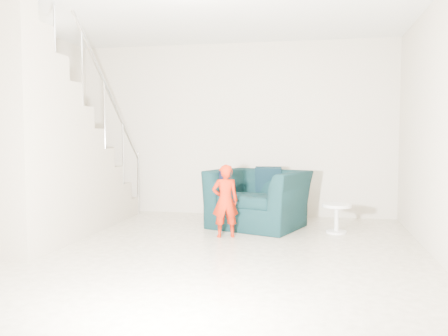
{
  "coord_description": "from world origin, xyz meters",
  "views": [
    {
      "loc": [
        1.29,
        -4.65,
        1.27
      ],
      "look_at": [
        0.15,
        1.2,
        0.85
      ],
      "focal_mm": 38.0,
      "sensor_mm": 36.0,
      "label": 1
    }
  ],
  "objects_px": {
    "side_table": "(337,214)",
    "staircase": "(40,161)",
    "armchair": "(258,199)",
    "toddler": "(225,201)"
  },
  "relations": [
    {
      "from": "side_table",
      "to": "staircase",
      "type": "distance_m",
      "value": 3.76
    },
    {
      "from": "armchair",
      "to": "side_table",
      "type": "relative_size",
      "value": 3.18
    },
    {
      "from": "armchair",
      "to": "side_table",
      "type": "distance_m",
      "value": 1.07
    },
    {
      "from": "armchair",
      "to": "toddler",
      "type": "distance_m",
      "value": 0.81
    },
    {
      "from": "toddler",
      "to": "side_table",
      "type": "height_order",
      "value": "toddler"
    },
    {
      "from": "staircase",
      "to": "armchair",
      "type": "bearing_deg",
      "value": 26.18
    },
    {
      "from": "toddler",
      "to": "staircase",
      "type": "bearing_deg",
      "value": -6.59
    },
    {
      "from": "armchair",
      "to": "staircase",
      "type": "xyz_separation_m",
      "value": [
        -2.52,
        -1.24,
        0.56
      ]
    },
    {
      "from": "toddler",
      "to": "staircase",
      "type": "xyz_separation_m",
      "value": [
        -2.19,
        -0.5,
        0.49
      ]
    },
    {
      "from": "staircase",
      "to": "toddler",
      "type": "bearing_deg",
      "value": 12.94
    }
  ]
}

